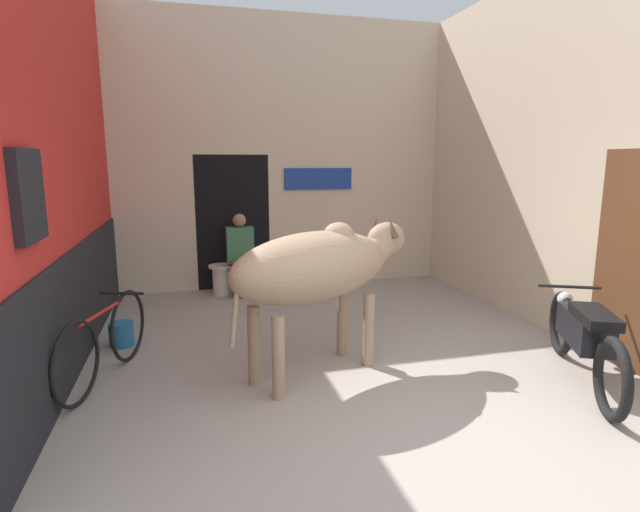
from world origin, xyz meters
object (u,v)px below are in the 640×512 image
shopkeeper_seated (241,253)px  plastic_stool (221,279)px  bicycle (105,341)px  bucket (121,334)px  motorcycle_near (584,335)px  cow (321,266)px

shopkeeper_seated → plastic_stool: shopkeeper_seated is taller
bicycle → shopkeeper_seated: shopkeeper_seated is taller
plastic_stool → bucket: plastic_stool is taller
bicycle → plastic_stool: size_ratio=3.49×
motorcycle_near → shopkeeper_seated: bearing=125.3°
cow → bicycle: size_ratio=1.31×
plastic_stool → bucket: size_ratio=1.77×
motorcycle_near → shopkeeper_seated: shopkeeper_seated is taller
cow → bucket: (-1.93, 1.22, -0.90)m
cow → motorcycle_near: cow is taller
motorcycle_near → shopkeeper_seated: (-2.68, 3.78, 0.20)m
bicycle → bucket: size_ratio=6.16×
shopkeeper_seated → plastic_stool: (-0.29, 0.12, -0.40)m
bicycle → shopkeeper_seated: size_ratio=1.31×
cow → motorcycle_near: (2.24, -0.82, -0.59)m
cow → shopkeeper_seated: size_ratio=1.71×
shopkeeper_seated → bucket: bearing=-130.5°
motorcycle_near → bicycle: (-4.19, 1.15, -0.07)m
cow → shopkeeper_seated: cow is taller
bucket → shopkeeper_seated: bearing=49.5°
plastic_stool → bicycle: bearing=-114.0°
bucket → cow: bearing=-32.3°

